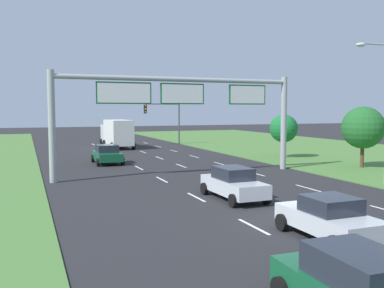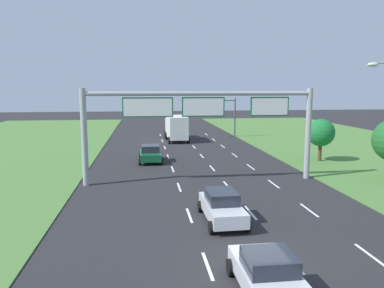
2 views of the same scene
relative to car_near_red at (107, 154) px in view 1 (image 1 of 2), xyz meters
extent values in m
plane|color=#262628|center=(3.58, -21.54, -0.80)|extent=(200.00, 200.00, 0.00)
cube|color=white|center=(1.83, -27.54, -0.80)|extent=(0.14, 2.40, 0.01)
cube|color=white|center=(1.83, -21.54, -0.80)|extent=(0.14, 2.40, 0.01)
cube|color=white|center=(1.83, -15.54, -0.80)|extent=(0.14, 2.40, 0.01)
cube|color=white|center=(1.83, -9.54, -0.80)|extent=(0.14, 2.40, 0.01)
cube|color=white|center=(1.83, -3.54, -0.80)|extent=(0.14, 2.40, 0.01)
cube|color=white|center=(1.83, 2.46, -0.80)|extent=(0.14, 2.40, 0.01)
cube|color=white|center=(1.83, 8.46, -0.80)|extent=(0.14, 2.40, 0.01)
cube|color=white|center=(1.83, 14.46, -0.80)|extent=(0.14, 2.40, 0.01)
cube|color=white|center=(1.83, 20.46, -0.80)|extent=(0.14, 2.40, 0.01)
cube|color=white|center=(5.33, -21.54, -0.80)|extent=(0.14, 2.40, 0.01)
cube|color=white|center=(5.33, -15.54, -0.80)|extent=(0.14, 2.40, 0.01)
cube|color=white|center=(5.33, -9.54, -0.80)|extent=(0.14, 2.40, 0.01)
cube|color=white|center=(5.33, -3.54, -0.80)|extent=(0.14, 2.40, 0.01)
cube|color=white|center=(5.33, 2.46, -0.80)|extent=(0.14, 2.40, 0.01)
cube|color=white|center=(5.33, 8.46, -0.80)|extent=(0.14, 2.40, 0.01)
cube|color=white|center=(5.33, 14.46, -0.80)|extent=(0.14, 2.40, 0.01)
cube|color=white|center=(5.33, 20.46, -0.80)|extent=(0.14, 2.40, 0.01)
cube|color=white|center=(8.83, -15.54, -0.80)|extent=(0.14, 2.40, 0.01)
cube|color=white|center=(8.83, -9.54, -0.80)|extent=(0.14, 2.40, 0.01)
cube|color=white|center=(8.83, -3.54, -0.80)|extent=(0.14, 2.40, 0.01)
cube|color=white|center=(8.83, 2.46, -0.80)|extent=(0.14, 2.40, 0.01)
cube|color=white|center=(8.83, 8.46, -0.80)|extent=(0.14, 2.40, 0.01)
cube|color=white|center=(8.83, 14.46, -0.80)|extent=(0.14, 2.40, 0.01)
cube|color=white|center=(8.83, 20.46, -0.80)|extent=(0.14, 2.40, 0.01)
cube|color=#145633|center=(0.00, -0.01, -0.15)|extent=(1.96, 4.08, 0.65)
cube|color=#232833|center=(0.00, 0.03, 0.49)|extent=(1.69, 1.90, 0.62)
cylinder|color=black|center=(-0.99, 1.48, -0.48)|extent=(0.22, 0.64, 0.64)
cylinder|color=black|center=(1.00, 1.47, -0.48)|extent=(0.22, 0.64, 0.64)
cylinder|color=black|center=(-1.00, -1.49, -0.48)|extent=(0.22, 0.64, 0.64)
cylinder|color=black|center=(0.99, -1.50, -0.48)|extent=(0.22, 0.64, 0.64)
cube|color=#232833|center=(0.04, -29.14, 0.51)|extent=(1.59, 2.21, 0.66)
cylinder|color=black|center=(1.02, -27.64, -0.48)|extent=(0.24, 0.65, 0.64)
cube|color=silver|center=(3.51, -23.88, -0.16)|extent=(1.86, 4.05, 0.64)
cube|color=#232833|center=(3.51, -23.96, 0.44)|extent=(1.63, 1.65, 0.57)
cylinder|color=black|center=(2.56, -22.41, -0.48)|extent=(0.22, 0.64, 0.64)
cylinder|color=black|center=(4.46, -22.41, -0.48)|extent=(0.22, 0.64, 0.64)
cylinder|color=black|center=(2.56, -25.36, -0.48)|extent=(0.22, 0.64, 0.64)
cylinder|color=black|center=(4.46, -25.36, -0.48)|extent=(0.22, 0.64, 0.64)
cube|color=silver|center=(3.44, -16.66, -0.13)|extent=(1.83, 4.43, 0.69)
cube|color=#232833|center=(3.44, -16.56, 0.52)|extent=(1.54, 2.07, 0.61)
cylinder|color=black|center=(2.51, -15.03, -0.48)|extent=(0.23, 0.64, 0.64)
cylinder|color=black|center=(4.31, -15.00, -0.48)|extent=(0.23, 0.64, 0.64)
cylinder|color=black|center=(2.57, -18.33, -0.48)|extent=(0.23, 0.64, 0.64)
cylinder|color=black|center=(4.36, -18.30, -0.48)|extent=(0.23, 0.64, 0.64)
cube|color=silver|center=(3.60, 17.43, 0.75)|extent=(2.27, 2.17, 2.20)
cube|color=silver|center=(3.73, 13.52, 1.09)|extent=(2.53, 5.49, 2.87)
cylinder|color=black|center=(2.46, 17.89, -0.35)|extent=(0.31, 0.91, 0.90)
cylinder|color=black|center=(4.72, 17.96, -0.35)|extent=(0.31, 0.91, 0.90)
cylinder|color=black|center=(2.45, 15.59, -0.35)|extent=(0.31, 0.91, 0.90)
cylinder|color=black|center=(4.87, 15.67, -0.35)|extent=(0.31, 0.91, 0.90)
cylinder|color=black|center=(2.59, 11.37, -0.35)|extent=(0.31, 0.91, 0.90)
cylinder|color=black|center=(5.01, 11.45, -0.35)|extent=(0.31, 0.91, 0.90)
cylinder|color=#9EA0A5|center=(-4.82, -8.12, 2.70)|extent=(0.44, 0.44, 7.00)
cylinder|color=#9EA0A5|center=(11.98, -8.12, 2.70)|extent=(0.44, 0.44, 7.00)
cylinder|color=#9EA0A5|center=(3.58, -8.12, 5.80)|extent=(16.80, 0.32, 0.32)
cube|color=#0C5B28|center=(-0.27, -8.12, 4.83)|extent=(3.64, 0.12, 1.43)
cube|color=white|center=(-0.27, -8.19, 4.83)|extent=(3.48, 0.01, 1.27)
cube|color=#0C5B28|center=(3.78, -8.12, 4.83)|extent=(3.15, 0.12, 1.43)
cube|color=white|center=(3.78, -8.19, 4.83)|extent=(2.99, 0.01, 1.27)
cube|color=#0C5B28|center=(8.83, -8.12, 4.83)|extent=(2.94, 0.12, 1.43)
cube|color=white|center=(8.83, -8.19, 4.83)|extent=(2.78, 0.01, 1.27)
cylinder|color=#47494F|center=(12.29, 16.53, 2.00)|extent=(0.20, 0.20, 5.60)
cylinder|color=#47494F|center=(10.04, 16.53, 4.45)|extent=(4.50, 0.14, 0.14)
cube|color=black|center=(7.79, 16.53, 3.80)|extent=(0.32, 0.36, 1.10)
sphere|color=red|center=(7.79, 16.33, 4.17)|extent=(0.22, 0.22, 0.22)
sphere|color=orange|center=(7.79, 16.33, 3.80)|extent=(0.22, 0.22, 0.22)
sphere|color=green|center=(7.79, 16.33, 3.43)|extent=(0.22, 0.22, 0.22)
cylinder|color=#9EA0A5|center=(12.83, -16.25, 7.55)|extent=(2.20, 0.10, 0.10)
ellipsoid|color=silver|center=(11.73, -16.25, 7.45)|extent=(0.64, 0.32, 0.24)
cylinder|color=#513823|center=(17.98, -9.95, 0.17)|extent=(0.28, 0.28, 1.93)
sphere|color=#216028|center=(17.98, -9.95, 2.36)|extent=(3.26, 3.26, 3.26)
cylinder|color=#513823|center=(16.15, -1.85, 0.10)|extent=(0.35, 0.35, 1.80)
sphere|color=#1A6C31|center=(16.15, -1.85, 1.98)|extent=(2.62, 2.62, 2.62)
camera|label=1|loc=(-6.34, -35.88, 3.76)|focal=40.00mm
camera|label=2|loc=(-0.58, -35.35, 6.22)|focal=35.00mm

